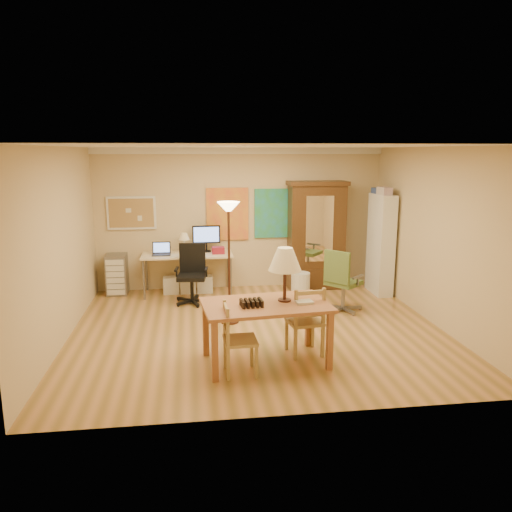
{
  "coord_description": "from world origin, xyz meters",
  "views": [
    {
      "loc": [
        -0.96,
        -7.04,
        2.63
      ],
      "look_at": [
        0.01,
        0.3,
        1.07
      ],
      "focal_mm": 35.0,
      "sensor_mm": 36.0,
      "label": 1
    }
  ],
  "objects": [
    {
      "name": "ladder_chair_back",
      "position": [
        0.49,
        -1.0,
        0.44
      ],
      "size": [
        0.48,
        0.47,
        0.93
      ],
      "color": "#A08449",
      "rests_on": "floor"
    },
    {
      "name": "dining_table",
      "position": [
        0.03,
        -1.14,
        0.93
      ],
      "size": [
        1.64,
        1.08,
        1.46
      ],
      "color": "brown",
      "rests_on": "floor"
    },
    {
      "name": "crown_molding",
      "position": [
        0.0,
        2.46,
        2.64
      ],
      "size": [
        5.5,
        0.08,
        0.12
      ],
      "primitive_type": "cube",
      "color": "white",
      "rests_on": "floor"
    },
    {
      "name": "office_chair_green",
      "position": [
        1.51,
        0.7,
        0.28
      ],
      "size": [
        0.68,
        0.68,
        1.06
      ],
      "color": "slate",
      "rests_on": "floor"
    },
    {
      "name": "drawer_cart",
      "position": [
        -2.35,
        2.27,
        0.38
      ],
      "size": [
        0.38,
        0.45,
        0.75
      ],
      "color": "slate",
      "rests_on": "floor"
    },
    {
      "name": "corkboard",
      "position": [
        -2.05,
        2.47,
        1.5
      ],
      "size": [
        0.9,
        0.04,
        0.62
      ],
      "primitive_type": "cube",
      "color": "#A3784D",
      "rests_on": "floor"
    },
    {
      "name": "office_chair_black",
      "position": [
        -0.96,
        1.51,
        0.28
      ],
      "size": [
        0.64,
        0.64,
        1.04
      ],
      "color": "black",
      "rests_on": "floor"
    },
    {
      "name": "armoire",
      "position": [
        1.45,
        2.24,
        0.9
      ],
      "size": [
        1.13,
        0.54,
        2.08
      ],
      "color": "#39210F",
      "rests_on": "floor"
    },
    {
      "name": "floor",
      "position": [
        0.0,
        0.0,
        0.0
      ],
      "size": [
        5.5,
        5.5,
        0.0
      ],
      "primitive_type": "plane",
      "color": "olive",
      "rests_on": "ground"
    },
    {
      "name": "ladder_chair_left",
      "position": [
        -0.44,
        -1.45,
        0.41
      ],
      "size": [
        0.4,
        0.42,
        0.88
      ],
      "color": "#A08449",
      "rests_on": "floor"
    },
    {
      "name": "art_panel_left",
      "position": [
        -0.25,
        2.47,
        1.45
      ],
      "size": [
        0.8,
        0.04,
        1.0
      ],
      "primitive_type": "cube",
      "color": "gold",
      "rests_on": "floor"
    },
    {
      "name": "computer_desk",
      "position": [
        -1.0,
        2.16,
        0.46
      ],
      "size": [
        1.67,
        0.73,
        1.26
      ],
      "color": "beige",
      "rests_on": "floor"
    },
    {
      "name": "bookshelf",
      "position": [
        2.55,
        1.71,
        0.93
      ],
      "size": [
        0.28,
        0.74,
        1.86
      ],
      "color": "white",
      "rests_on": "floor"
    },
    {
      "name": "torchiere_lamp",
      "position": [
        -0.39,
        0.4,
        1.52
      ],
      "size": [
        0.34,
        0.34,
        1.89
      ],
      "color": "#3F2319",
      "rests_on": "floor"
    },
    {
      "name": "wastebin",
      "position": [
        1.02,
        1.67,
        0.22
      ],
      "size": [
        0.35,
        0.35,
        0.44
      ],
      "primitive_type": "cylinder",
      "color": "silver",
      "rests_on": "floor"
    },
    {
      "name": "art_panel_right",
      "position": [
        0.65,
        2.47,
        1.45
      ],
      "size": [
        0.75,
        0.04,
        0.95
      ],
      "primitive_type": "cube",
      "color": "teal",
      "rests_on": "floor"
    }
  ]
}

